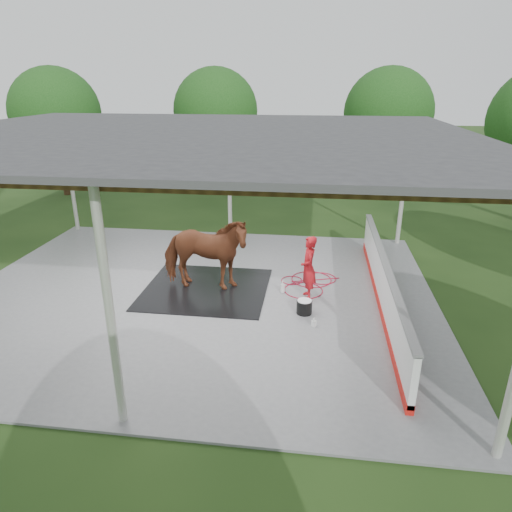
# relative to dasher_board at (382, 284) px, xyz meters

# --- Properties ---
(ground) EXTENTS (100.00, 100.00, 0.00)m
(ground) POSITION_rel_dasher_board_xyz_m (-4.60, 0.00, -0.59)
(ground) COLOR #1E3814
(concrete_slab) EXTENTS (12.00, 10.00, 0.05)m
(concrete_slab) POSITION_rel_dasher_board_xyz_m (-4.60, 0.00, -0.57)
(concrete_slab) COLOR slate
(concrete_slab) RESTS_ON ground
(pavilion_structure) EXTENTS (12.60, 10.60, 4.05)m
(pavilion_structure) POSITION_rel_dasher_board_xyz_m (-4.60, -0.00, 3.37)
(pavilion_structure) COLOR beige
(pavilion_structure) RESTS_ON ground
(dasher_board) EXTENTS (0.16, 8.00, 1.15)m
(dasher_board) POSITION_rel_dasher_board_xyz_m (0.00, 0.00, 0.00)
(dasher_board) COLOR red
(dasher_board) RESTS_ON concrete_slab
(tree_belt) EXTENTS (28.00, 28.00, 5.80)m
(tree_belt) POSITION_rel_dasher_board_xyz_m (-4.30, 0.90, 3.20)
(tree_belt) COLOR #382314
(tree_belt) RESTS_ON ground
(rubber_mat) EXTENTS (3.17, 2.97, 0.02)m
(rubber_mat) POSITION_rel_dasher_board_xyz_m (-4.43, 0.29, -0.53)
(rubber_mat) COLOR black
(rubber_mat) RESTS_ON concrete_slab
(horse) EXTENTS (2.31, 1.07, 1.95)m
(horse) POSITION_rel_dasher_board_xyz_m (-4.43, 0.29, 0.45)
(horse) COLOR brown
(horse) RESTS_ON rubber_mat
(handler) EXTENTS (0.46, 0.63, 1.61)m
(handler) POSITION_rel_dasher_board_xyz_m (-1.78, 0.17, 0.26)
(handler) COLOR red
(handler) RESTS_ON concrete_slab
(wash_bucket) EXTENTS (0.36, 0.36, 0.34)m
(wash_bucket) POSITION_rel_dasher_board_xyz_m (-1.83, -0.70, -0.37)
(wash_bucket) COLOR black
(wash_bucket) RESTS_ON concrete_slab
(soap_bottle_a) EXTENTS (0.13, 0.14, 0.32)m
(soap_bottle_a) POSITION_rel_dasher_board_xyz_m (-2.42, 0.34, -0.38)
(soap_bottle_a) COLOR silver
(soap_bottle_a) RESTS_ON concrete_slab
(soap_bottle_b) EXTENTS (0.13, 0.13, 0.21)m
(soap_bottle_b) POSITION_rel_dasher_board_xyz_m (-1.60, -1.28, -0.44)
(soap_bottle_b) COLOR #338CD8
(soap_bottle_b) RESTS_ON concrete_slab
(hose_coil) EXTENTS (1.59, 1.79, 0.02)m
(hose_coil) POSITION_rel_dasher_board_xyz_m (-1.76, 1.04, -0.53)
(hose_coil) COLOR maroon
(hose_coil) RESTS_ON concrete_slab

